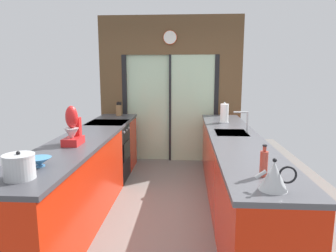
# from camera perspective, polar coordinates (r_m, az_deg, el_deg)

# --- Properties ---
(ground_plane) EXTENTS (5.04, 7.60, 0.02)m
(ground_plane) POSITION_cam_1_polar(r_m,az_deg,el_deg) (4.30, -0.98, -13.18)
(ground_plane) COLOR slate
(back_wall_unit) EXTENTS (2.64, 0.12, 2.70)m
(back_wall_unit) POSITION_cam_1_polar(r_m,az_deg,el_deg) (5.75, 0.41, 8.42)
(back_wall_unit) COLOR brown
(back_wall_unit) RESTS_ON ground_plane
(left_counter_run) EXTENTS (0.62, 3.80, 0.92)m
(left_counter_run) POSITION_cam_1_polar(r_m,az_deg,el_deg) (3.88, -15.26, -8.67)
(left_counter_run) COLOR red
(left_counter_run) RESTS_ON ground_plane
(right_counter_run) EXTENTS (0.62, 3.80, 0.92)m
(right_counter_run) POSITION_cam_1_polar(r_m,az_deg,el_deg) (3.89, 12.29, -8.53)
(right_counter_run) COLOR red
(right_counter_run) RESTS_ON ground_plane
(sink_faucet) EXTENTS (0.19, 0.02, 0.28)m
(sink_faucet) POSITION_cam_1_polar(r_m,az_deg,el_deg) (4.00, 14.20, 1.35)
(sink_faucet) COLOR #B7BABC
(sink_faucet) RESTS_ON right_counter_run
(oven_range) EXTENTS (0.60, 0.60, 0.92)m
(oven_range) POSITION_cam_1_polar(r_m,az_deg,el_deg) (4.91, -11.06, -4.66)
(oven_range) COLOR black
(oven_range) RESTS_ON ground_plane
(mixing_bowl) EXTENTS (0.20, 0.20, 0.07)m
(mixing_bowl) POSITION_cam_1_polar(r_m,az_deg,el_deg) (2.73, -22.93, -6.15)
(mixing_bowl) COLOR teal
(mixing_bowl) RESTS_ON left_counter_run
(knife_block) EXTENTS (0.09, 0.14, 0.25)m
(knife_block) POSITION_cam_1_polar(r_m,az_deg,el_deg) (5.52, -9.11, 2.96)
(knife_block) COLOR brown
(knife_block) RESTS_ON left_counter_run
(stand_mixer) EXTENTS (0.17, 0.27, 0.42)m
(stand_mixer) POSITION_cam_1_polar(r_m,az_deg,el_deg) (3.39, -17.37, -0.69)
(stand_mixer) COLOR red
(stand_mixer) RESTS_ON left_counter_run
(stock_pot) EXTENTS (0.23, 0.23, 0.21)m
(stock_pot) POSITION_cam_1_polar(r_m,az_deg,el_deg) (2.47, -26.03, -6.82)
(stock_pot) COLOR #B7BABC
(stock_pot) RESTS_ON left_counter_run
(kettle) EXTENTS (0.27, 0.19, 0.22)m
(kettle) POSITION_cam_1_polar(r_m,az_deg,el_deg) (2.14, 19.20, -8.80)
(kettle) COLOR #B7BABC
(kettle) RESTS_ON right_counter_run
(soap_bottle) EXTENTS (0.06, 0.06, 0.24)m
(soap_bottle) POSITION_cam_1_polar(r_m,az_deg,el_deg) (2.38, 17.46, -6.62)
(soap_bottle) COLOR #B23D2D
(soap_bottle) RESTS_ON right_counter_run
(paper_towel_roll) EXTENTS (0.14, 0.14, 0.32)m
(paper_towel_roll) POSITION_cam_1_polar(r_m,az_deg,el_deg) (4.74, 10.48, 2.33)
(paper_towel_roll) COLOR #B7BABC
(paper_towel_roll) RESTS_ON right_counter_run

